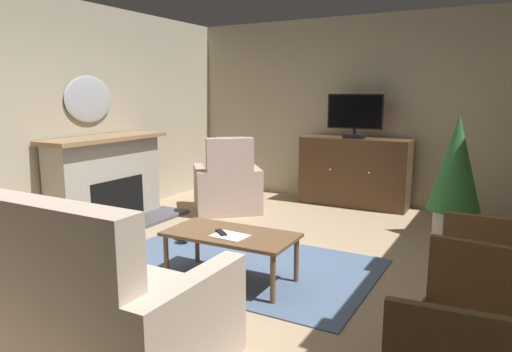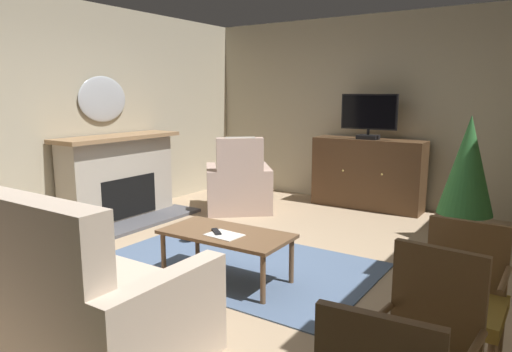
% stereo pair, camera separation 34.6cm
% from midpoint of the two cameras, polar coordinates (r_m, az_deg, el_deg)
% --- Properties ---
extents(ground_plane, '(5.74, 7.22, 0.04)m').
position_cam_midpoint_polar(ground_plane, '(4.47, -4.81, -11.77)').
color(ground_plane, tan).
extents(wall_back, '(5.74, 0.10, 2.76)m').
position_cam_midpoint_polar(wall_back, '(7.18, 10.20, 7.95)').
color(wall_back, '#B2A88E').
rests_on(wall_back, ground_plane).
extents(wall_left, '(0.10, 7.22, 2.76)m').
position_cam_midpoint_polar(wall_left, '(6.02, -26.40, 6.63)').
color(wall_left, '#B2A88E').
rests_on(wall_left, ground_plane).
extents(rug_central, '(2.58, 1.63, 0.01)m').
position_cam_midpoint_polar(rug_central, '(4.59, -4.31, -10.78)').
color(rug_central, slate).
rests_on(rug_central, ground_plane).
extents(fireplace, '(0.88, 1.76, 1.11)m').
position_cam_midpoint_polar(fireplace, '(6.24, -19.40, -0.71)').
color(fireplace, '#4C4C51').
rests_on(fireplace, ground_plane).
extents(wall_mirror_oval, '(0.06, 0.74, 0.59)m').
position_cam_midpoint_polar(wall_mirror_oval, '(6.32, -21.49, 8.81)').
color(wall_mirror_oval, '#B2B7BF').
extents(tv_cabinet, '(1.58, 0.46, 1.00)m').
position_cam_midpoint_polar(tv_cabinet, '(6.88, 10.58, 0.27)').
color(tv_cabinet, '#352315').
rests_on(tv_cabinet, ground_plane).
extents(television, '(0.80, 0.20, 0.63)m').
position_cam_midpoint_polar(television, '(6.74, 10.68, 7.43)').
color(television, black).
rests_on(television, tv_cabinet).
extents(coffee_table, '(1.16, 0.61, 0.45)m').
position_cam_midpoint_polar(coffee_table, '(4.08, -5.61, -7.66)').
color(coffee_table, brown).
rests_on(coffee_table, ground_plane).
extents(tv_remote, '(0.16, 0.14, 0.02)m').
position_cam_midpoint_polar(tv_remote, '(4.04, -6.80, -7.00)').
color(tv_remote, black).
rests_on(tv_remote, coffee_table).
extents(folded_newspaper, '(0.31, 0.24, 0.01)m').
position_cam_midpoint_polar(folded_newspaper, '(3.98, -5.77, -7.38)').
color(folded_newspaper, silver).
rests_on(folded_newspaper, coffee_table).
extents(sofa_floral, '(1.52, 0.93, 1.08)m').
position_cam_midpoint_polar(sofa_floral, '(3.19, -22.18, -14.77)').
color(sofa_floral, '#C6B29E').
rests_on(sofa_floral, ground_plane).
extents(armchair_angled_to_table, '(1.25, 1.25, 1.08)m').
position_cam_midpoint_polar(armchair_angled_to_table, '(6.51, -5.08, -1.49)').
color(armchair_angled_to_table, '#BC9E8E').
rests_on(armchair_angled_to_table, ground_plane).
extents(side_chair_tucked_against_wall, '(0.48, 0.47, 0.99)m').
position_cam_midpoint_polar(side_chair_tucked_against_wall, '(2.31, 20.25, -19.73)').
color(side_chair_tucked_against_wall, olive).
rests_on(side_chair_tucked_against_wall, ground_plane).
extents(side_chair_beside_plant, '(0.50, 0.50, 0.91)m').
position_cam_midpoint_polar(side_chair_beside_plant, '(3.06, 22.62, -12.71)').
color(side_chair_beside_plant, olive).
rests_on(side_chair_beside_plant, ground_plane).
extents(potted_plant_small_fern_corner, '(0.59, 0.59, 1.42)m').
position_cam_midpoint_polar(potted_plant_small_fern_corner, '(5.60, 21.84, 0.57)').
color(potted_plant_small_fern_corner, beige).
rests_on(potted_plant_small_fern_corner, ground_plane).
extents(cat, '(0.46, 0.58, 0.20)m').
position_cam_midpoint_polar(cat, '(5.39, -10.73, -6.70)').
color(cat, gray).
rests_on(cat, ground_plane).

